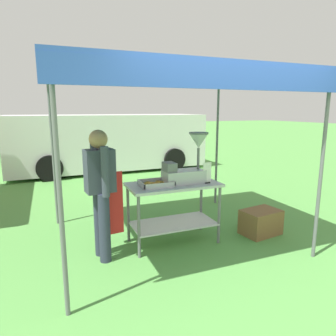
# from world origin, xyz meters

# --- Properties ---
(ground_plane) EXTENTS (70.00, 70.00, 0.00)m
(ground_plane) POSITION_xyz_m (0.00, 6.00, 0.00)
(ground_plane) COLOR #519342
(stall_canopy) EXTENTS (3.18, 2.62, 2.31)m
(stall_canopy) POSITION_xyz_m (-0.24, 0.97, 2.23)
(stall_canopy) COLOR slate
(stall_canopy) RESTS_ON ground
(donut_cart) EXTENTS (1.25, 0.63, 0.85)m
(donut_cart) POSITION_xyz_m (-0.24, 0.87, 0.63)
(donut_cart) COLOR #B7B7BC
(donut_cart) RESTS_ON ground
(donut_tray) EXTENTS (0.42, 0.33, 0.07)m
(donut_tray) POSITION_xyz_m (-0.51, 0.85, 0.87)
(donut_tray) COLOR #B7B7BC
(donut_tray) RESTS_ON donut_cart
(donut_fryer) EXTENTS (0.63, 0.28, 0.69)m
(donut_fryer) POSITION_xyz_m (-0.05, 0.85, 1.10)
(donut_fryer) COLOR #B7B7BC
(donut_fryer) RESTS_ON donut_cart
(menu_sign) EXTENTS (0.13, 0.05, 0.29)m
(menu_sign) POSITION_xyz_m (0.20, 0.72, 0.97)
(menu_sign) COLOR black
(menu_sign) RESTS_ON donut_cart
(vendor) EXTENTS (0.46, 0.54, 1.61)m
(vendor) POSITION_xyz_m (-1.23, 0.78, 0.90)
(vendor) COLOR #2D3347
(vendor) RESTS_ON ground
(supply_crate) EXTENTS (0.61, 0.47, 0.37)m
(supply_crate) POSITION_xyz_m (1.09, 0.64, 0.18)
(supply_crate) COLOR brown
(supply_crate) RESTS_ON ground
(van_white) EXTENTS (5.82, 2.21, 1.69)m
(van_white) POSITION_xyz_m (-0.02, 6.49, 0.88)
(van_white) COLOR white
(van_white) RESTS_ON ground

